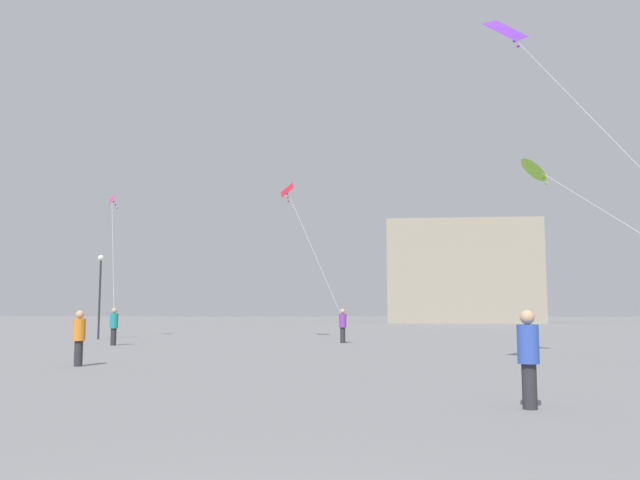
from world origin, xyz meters
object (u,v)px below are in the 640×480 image
Objects in this scene: person_in_teal at (114,325)px; kite_lime_diamond at (536,169)px; person_in_purple at (343,324)px; kite_crimson_delta at (287,192)px; kite_magenta_diamond at (112,200)px; lamppost_east at (100,283)px; person_in_blue at (528,354)px; person_in_orange at (79,336)px; kite_violet_delta at (512,35)px; building_left_hall at (460,273)px.

person_in_teal is 21.15m from kite_lime_diamond.
kite_crimson_delta is at bearing -97.04° from person_in_purple.
lamppost_east is at bearing -86.78° from kite_magenta_diamond.
person_in_purple is 23.00m from person_in_blue.
person_in_blue is at bearing 43.77° from person_in_orange.
kite_violet_delta is (4.96, -16.06, 9.00)m from person_in_purple.
building_left_hall reaches higher than lamppost_east.
kite_lime_diamond is 1.12× the size of kite_magenta_diamond.
kite_violet_delta is (19.62, -21.74, 1.29)m from kite_magenta_diamond.
kite_magenta_diamond reaches higher than lamppost_east.
lamppost_east is (-30.63, -48.03, -3.21)m from building_left_hall.
kite_violet_delta is at bearing 84.19° from person_in_teal.
building_left_hall is at bearing 82.12° from kite_lime_diamond.
person_in_teal is at bearing 160.28° from kite_lime_diamond.
lamppost_east is at bearing 149.13° from kite_lime_diamond.
kite_magenta_diamond is (-11.27, 0.76, -0.34)m from kite_crimson_delta.
kite_lime_diamond is at bearing 7.85° from person_in_blue.
person_in_teal reaches higher than person_in_purple.
person_in_purple is at bearing -14.73° from lamppost_east.
person_in_orange is at bearing 172.38° from kite_violet_delta.
person_in_teal is 13.62m from kite_crimson_delta.
person_in_blue is at bearing -108.17° from kite_lime_diamond.
kite_lime_diamond is 26.92m from kite_magenta_diamond.
lamppost_east is at bearing -120.41° from person_in_teal.
person_in_purple is 0.09× the size of building_left_hall.
person_in_purple is at bearing 34.05° from person_in_blue.
person_in_orange is 0.95× the size of person_in_teal.
person_in_orange is at bearing -71.52° from lamppost_east.
kite_magenta_diamond is (-6.15, 19.94, 7.74)m from person_in_orange.
person_in_orange is 16.60m from person_in_purple.
person_in_orange is 70.75m from building_left_hall.
person_in_purple is 0.97× the size of person_in_teal.
lamppost_east is (0.10, -1.86, -5.33)m from kite_magenta_diamond.
kite_lime_diamond is 1.09× the size of kite_violet_delta.
kite_crimson_delta reaches higher than person_in_teal.
kite_crimson_delta is at bearing 111.69° from kite_violet_delta.
person_in_orange is 16.31m from kite_violet_delta.
building_left_hall reaches higher than kite_magenta_diamond.
kite_violet_delta is at bearing 65.65° from person_in_purple.
kite_lime_diamond is at bearing -52.56° from kite_crimson_delta.
lamppost_east reaches higher than person_in_orange.
kite_lime_diamond is 61.85m from building_left_hall.
person_in_teal is 0.21× the size of kite_magenta_diamond.
kite_magenta_diamond is 0.97× the size of kite_violet_delta.
person_in_teal is 61.25m from building_left_hall.
kite_violet_delta is at bearing 11.38° from person_in_blue.
kite_lime_diamond is at bearing -97.88° from building_left_hall.
building_left_hall is at bearing -148.75° from person_in_purple.
person_in_blue is (3.21, -22.77, -0.01)m from person_in_purple.
kite_crimson_delta is (-10.98, 14.33, 1.74)m from kite_lime_diamond.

